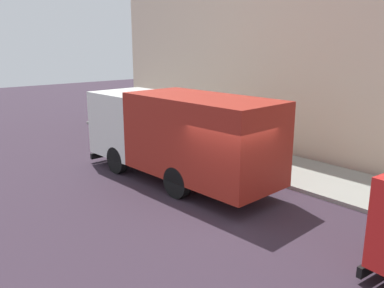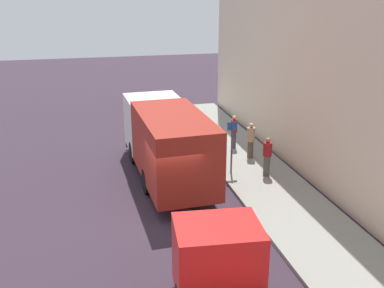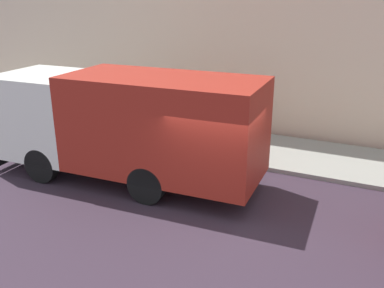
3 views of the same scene
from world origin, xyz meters
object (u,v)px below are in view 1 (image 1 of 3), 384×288
(pedestrian_walking, at_px, (207,127))
(pedestrian_third, at_px, (274,140))
(pedestrian_standing, at_px, (235,131))
(large_utility_truck, at_px, (177,132))
(traffic_cone_orange, at_px, (161,136))
(street_sign_post, at_px, (238,130))

(pedestrian_walking, distance_m, pedestrian_third, 3.68)
(pedestrian_walking, height_order, pedestrian_standing, pedestrian_standing)
(large_utility_truck, distance_m, traffic_cone_orange, 5.56)
(pedestrian_standing, height_order, traffic_cone_orange, pedestrian_standing)
(traffic_cone_orange, distance_m, street_sign_post, 5.11)
(pedestrian_standing, xyz_separation_m, pedestrian_third, (-0.08, -2.20, -0.00))
(pedestrian_walking, xyz_separation_m, traffic_cone_orange, (-1.20, 2.00, -0.63))
(pedestrian_standing, relative_size, traffic_cone_orange, 3.05)
(pedestrian_third, bearing_deg, street_sign_post, 159.80)
(pedestrian_walking, distance_m, street_sign_post, 3.22)
(large_utility_truck, relative_size, traffic_cone_orange, 14.42)
(traffic_cone_orange, bearing_deg, street_sign_post, -89.05)
(large_utility_truck, xyz_separation_m, street_sign_post, (2.81, -0.34, -0.24))
(pedestrian_walking, bearing_deg, pedestrian_third, 129.24)
(pedestrian_standing, bearing_deg, pedestrian_third, -23.78)
(pedestrian_walking, xyz_separation_m, pedestrian_standing, (0.34, -1.48, -0.00))
(street_sign_post, bearing_deg, pedestrian_standing, 46.00)
(large_utility_truck, bearing_deg, pedestrian_standing, 12.88)
(pedestrian_third, bearing_deg, large_utility_truck, 172.85)
(pedestrian_walking, bearing_deg, street_sign_post, 104.81)
(pedestrian_walking, relative_size, pedestrian_third, 0.99)
(pedestrian_walking, height_order, pedestrian_third, pedestrian_third)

